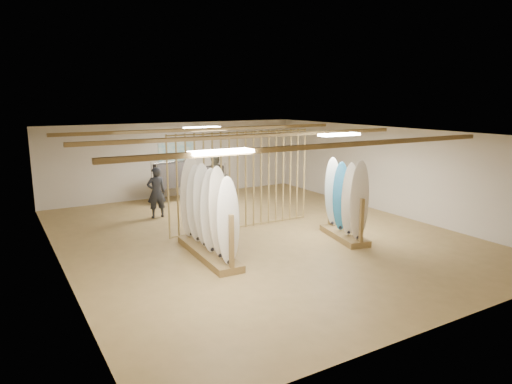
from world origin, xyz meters
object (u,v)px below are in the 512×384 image
clothing_rack_b (211,177)px  shopper_b (217,175)px  shopper_a (156,189)px  rack_left (208,226)px  clothing_rack_a (172,175)px  rack_right (345,212)px

clothing_rack_b → shopper_b: 0.35m
shopper_a → shopper_b: 2.85m
rack_left → clothing_rack_a: bearing=80.1°
clothing_rack_b → shopper_b: size_ratio=0.68×
rack_left → clothing_rack_b: rack_left is taller
rack_right → clothing_rack_b: bearing=112.9°
rack_right → shopper_a: rack_right is taller
shopper_b → rack_left: bearing=-97.3°
rack_left → shopper_a: 4.13m
rack_left → rack_right: size_ratio=1.30×
rack_left → shopper_b: size_ratio=1.42×
shopper_a → shopper_b: shopper_b is taller
rack_right → clothing_rack_a: bearing=123.8°
rack_left → clothing_rack_a: (1.30, 5.86, 0.24)m
rack_right → clothing_rack_a: size_ratio=1.38×
clothing_rack_a → clothing_rack_b: bearing=-22.8°
rack_right → shopper_a: 5.91m
rack_right → shopper_b: size_ratio=1.09×
rack_left → rack_right: 3.78m
clothing_rack_b → shopper_a: size_ratio=0.72×
shopper_a → shopper_b: (2.62, 1.12, 0.05)m
clothing_rack_a → shopper_a: shopper_a is taller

